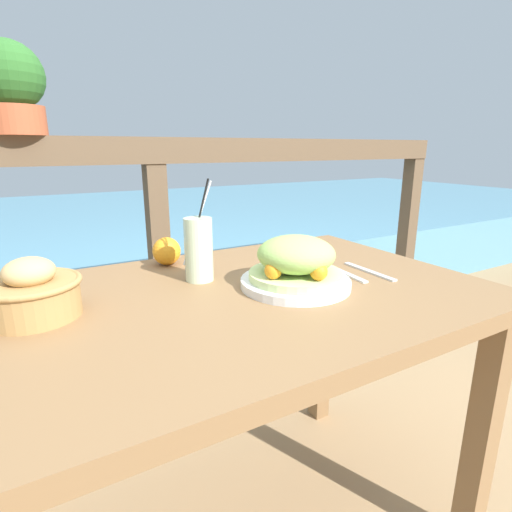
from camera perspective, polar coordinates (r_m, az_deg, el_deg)
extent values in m
cube|color=olive|center=(0.94, -2.15, -6.22)|extent=(1.16, 0.76, 0.04)
cube|color=olive|center=(1.26, 29.53, -21.55)|extent=(0.06, 0.06, 0.69)
cube|color=olive|center=(1.31, -31.60, -20.13)|extent=(0.06, 0.06, 0.69)
cube|color=olive|center=(1.60, 9.35, -11.32)|extent=(0.06, 0.06, 0.69)
cube|color=brown|center=(1.49, -14.54, 14.39)|extent=(2.80, 0.08, 0.09)
cube|color=brown|center=(1.59, -13.22, -5.72)|extent=(0.07, 0.07, 1.00)
cube|color=brown|center=(2.34, 20.51, 0.53)|extent=(0.07, 0.07, 1.00)
cube|color=#568EA8|center=(4.04, -23.52, 2.08)|extent=(12.00, 4.00, 0.45)
cylinder|color=silver|center=(0.97, 5.64, -3.81)|extent=(0.26, 0.26, 0.02)
cylinder|color=#C6DB8E|center=(0.96, 5.67, -2.74)|extent=(0.22, 0.22, 0.02)
ellipsoid|color=#9EC660|center=(0.95, 5.75, 0.29)|extent=(0.18, 0.18, 0.09)
sphere|color=orange|center=(1.00, 9.45, -0.46)|extent=(0.04, 0.04, 0.04)
sphere|color=orange|center=(1.02, 3.65, 0.07)|extent=(0.04, 0.04, 0.04)
sphere|color=orange|center=(0.90, 2.47, -2.08)|extent=(0.04, 0.04, 0.04)
sphere|color=orange|center=(0.90, 8.94, -2.24)|extent=(0.04, 0.04, 0.04)
cylinder|color=beige|center=(1.00, -8.18, 0.92)|extent=(0.07, 0.07, 0.16)
cylinder|color=black|center=(1.00, -8.26, 4.78)|extent=(0.06, 0.03, 0.21)
cylinder|color=white|center=(1.00, -8.41, 4.62)|extent=(0.08, 0.02, 0.21)
cylinder|color=#AD7F47|center=(0.90, -29.22, -5.42)|extent=(0.17, 0.17, 0.07)
torus|color=#AD7F47|center=(0.89, -29.50, -3.41)|extent=(0.19, 0.19, 0.01)
ellipsoid|color=tan|center=(0.88, -29.69, -1.99)|extent=(0.10, 0.10, 0.06)
cylinder|color=#A34C2D|center=(1.43, -31.12, 16.24)|extent=(0.17, 0.17, 0.08)
sphere|color=#285B23|center=(1.44, -31.83, 21.11)|extent=(0.19, 0.19, 0.19)
cube|color=silver|center=(1.09, 12.38, -2.31)|extent=(0.03, 0.18, 0.00)
cube|color=silver|center=(1.12, 15.85, -2.12)|extent=(0.02, 0.18, 0.00)
sphere|color=orange|center=(1.16, -12.65, 0.69)|extent=(0.08, 0.08, 0.08)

